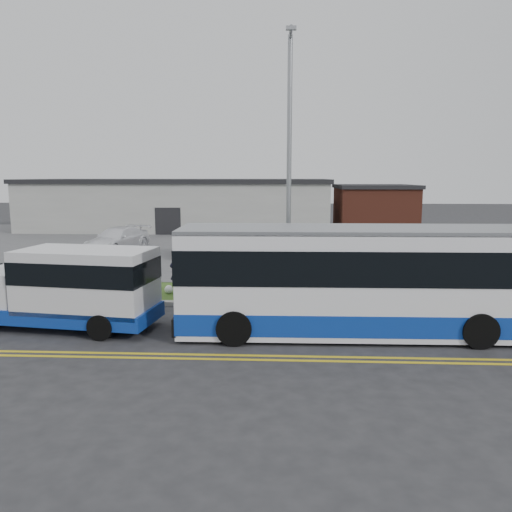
# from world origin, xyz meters

# --- Properties ---
(ground) EXTENTS (140.00, 140.00, 0.00)m
(ground) POSITION_xyz_m (0.00, 0.00, 0.00)
(ground) COLOR #28282B
(ground) RESTS_ON ground
(lane_line_north) EXTENTS (70.00, 0.12, 0.01)m
(lane_line_north) POSITION_xyz_m (0.00, -3.85, 0.01)
(lane_line_north) COLOR gold
(lane_line_north) RESTS_ON ground
(lane_line_south) EXTENTS (70.00, 0.12, 0.01)m
(lane_line_south) POSITION_xyz_m (0.00, -4.15, 0.01)
(lane_line_south) COLOR gold
(lane_line_south) RESTS_ON ground
(curb) EXTENTS (80.00, 0.30, 0.15)m
(curb) POSITION_xyz_m (0.00, 1.10, 0.07)
(curb) COLOR #9E9B93
(curb) RESTS_ON ground
(verge) EXTENTS (80.00, 3.30, 0.10)m
(verge) POSITION_xyz_m (0.00, 2.90, 0.05)
(verge) COLOR #2E4A18
(verge) RESTS_ON ground
(parking_lot) EXTENTS (80.00, 25.00, 0.10)m
(parking_lot) POSITION_xyz_m (0.00, 17.00, 0.05)
(parking_lot) COLOR #4C4C4F
(parking_lot) RESTS_ON ground
(commercial_building) EXTENTS (25.40, 10.40, 4.35)m
(commercial_building) POSITION_xyz_m (-6.00, 27.00, 2.18)
(commercial_building) COLOR #9E9E99
(commercial_building) RESTS_ON ground
(brick_wing) EXTENTS (6.30, 7.30, 3.90)m
(brick_wing) POSITION_xyz_m (10.50, 26.00, 1.96)
(brick_wing) COLOR brown
(brick_wing) RESTS_ON ground
(streetlight_near) EXTENTS (0.35, 1.53, 9.50)m
(streetlight_near) POSITION_xyz_m (3.00, 2.73, 5.23)
(streetlight_near) COLOR gray
(streetlight_near) RESTS_ON verge
(shuttle_bus) EXTENTS (6.57, 2.89, 2.44)m
(shuttle_bus) POSITION_xyz_m (-3.72, -1.66, 1.30)
(shuttle_bus) COLOR #0E359F
(shuttle_bus) RESTS_ON ground
(transit_bus) EXTENTS (11.32, 2.85, 3.13)m
(transit_bus) POSITION_xyz_m (5.39, -1.80, 1.58)
(transit_bus) COLOR white
(transit_bus) RESTS_ON ground
(pedestrian) EXTENTS (0.62, 0.45, 1.57)m
(pedestrian) POSITION_xyz_m (-1.30, 2.76, 0.89)
(pedestrian) COLOR black
(pedestrian) RESTS_ON verge
(parked_car_a) EXTENTS (2.59, 4.20, 1.31)m
(parked_car_a) POSITION_xyz_m (-2.39, 11.57, 0.75)
(parked_car_a) COLOR #9FA1A6
(parked_car_a) RESTS_ON parking_lot
(parked_car_b) EXTENTS (3.40, 5.35, 1.44)m
(parked_car_b) POSITION_xyz_m (-7.11, 13.20, 0.82)
(parked_car_b) COLOR white
(parked_car_b) RESTS_ON parking_lot
(grocery_bag_left) EXTENTS (0.32, 0.32, 0.32)m
(grocery_bag_left) POSITION_xyz_m (-1.60, 2.51, 0.26)
(grocery_bag_left) COLOR white
(grocery_bag_left) RESTS_ON verge
(grocery_bag_right) EXTENTS (0.32, 0.32, 0.32)m
(grocery_bag_right) POSITION_xyz_m (-1.00, 3.01, 0.26)
(grocery_bag_right) COLOR white
(grocery_bag_right) RESTS_ON verge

